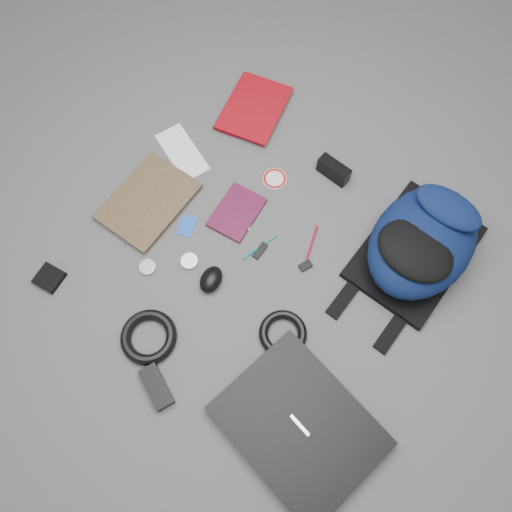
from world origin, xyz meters
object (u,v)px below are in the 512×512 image
Objects in this scene: dvd_case at (237,212)px; power_brick at (157,387)px; laptop at (299,426)px; pouch at (49,278)px; backpack at (423,241)px; comic_book at (123,184)px; textbook_red at (228,100)px; compact_camera at (334,170)px; mouse at (211,279)px.

dvd_case is 0.58m from power_brick.
laptop reaches higher than power_brick.
backpack is at bearing 43.30° from pouch.
textbook_red is at bearing 80.48° from comic_book.
backpack is at bearing -21.36° from textbook_red.
dvd_case is at bearing 128.43° from power_brick.
pouch is at bearing -162.03° from laptop.
power_brick is (0.02, -0.86, -0.02)m from compact_camera.
textbook_red is 1.49× the size of dvd_case.
backpack is 5.95× the size of pouch.
dvd_case is at bearing 60.60° from pouch.
dvd_case is 0.24m from mouse.
dvd_case is (-0.54, 0.39, -0.01)m from laptop.
comic_book is 0.38m from dvd_case.
textbook_red is 1.00m from power_brick.
backpack is at bearing -9.46° from compact_camera.
comic_book is (-0.05, -0.48, -0.00)m from textbook_red.
backpack is 5.04× the size of mouse.
power_brick reaches higher than comic_book.
pouch is (-0.30, -0.53, 0.00)m from dvd_case.
power_brick reaches higher than textbook_red.
compact_camera is 0.90× the size of power_brick.
backpack reaches higher than dvd_case.
backpack reaches higher than compact_camera.
textbook_red is 0.48m from comic_book.
dvd_case is at bearing -62.14° from textbook_red.
laptop is 1.10m from textbook_red.
textbook_red is 0.44m from dvd_case.
textbook_red is at bearing 173.38° from backpack.
textbook_red reaches higher than pouch.
dvd_case is 0.60m from pouch.
textbook_red is (-0.82, 0.08, -0.08)m from backpack.
backpack reaches higher than mouse.
comic_book is 0.37m from pouch.
dvd_case is at bearing -115.47° from compact_camera.
pouch is (-0.47, 0.03, -0.01)m from power_brick.
laptop is at bearing 45.22° from power_brick.
comic_book is 2.42× the size of power_brick.
backpack is 1.12m from pouch.
mouse is at bearing 37.85° from pouch.
power_brick is (-0.34, -0.79, -0.08)m from backpack.
backpack is 1.69× the size of textbook_red.
pouch is at bearing -105.31° from textbook_red.
comic_book is at bearing -164.78° from dvd_case.
comic_book is at bearing -136.10° from compact_camera.
comic_book is at bearing 156.87° from mouse.
power_brick is at bearing -77.05° from textbook_red.
laptop is 0.67m from dvd_case.
comic_book is 0.45m from mouse.
compact_camera is at bearing 68.76° from mouse.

